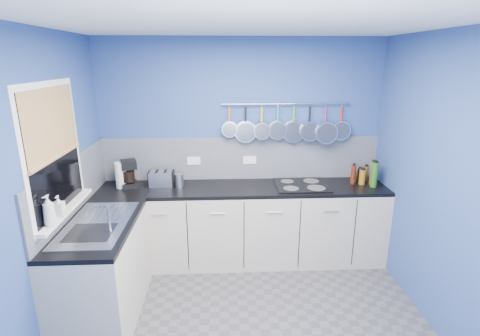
{
  "coord_description": "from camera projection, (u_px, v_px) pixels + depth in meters",
  "views": [
    {
      "loc": [
        -0.22,
        -2.65,
        2.26
      ],
      "look_at": [
        -0.05,
        0.75,
        1.25
      ],
      "focal_mm": 27.5,
      "sensor_mm": 36.0,
      "label": 1
    }
  ],
  "objects": [
    {
      "name": "floor",
      "position": [
        250.0,
        331.0,
        3.19
      ],
      "size": [
        3.2,
        3.0,
        0.02
      ],
      "primitive_type": "cube",
      "color": "#47474C",
      "rests_on": "ground"
    },
    {
      "name": "ceiling",
      "position": [
        253.0,
        21.0,
        2.47
      ],
      "size": [
        3.2,
        3.0,
        0.02
      ],
      "primitive_type": "cube",
      "color": "white",
      "rests_on": "ground"
    },
    {
      "name": "wall_back",
      "position": [
        241.0,
        149.0,
        4.28
      ],
      "size": [
        3.2,
        0.02,
        2.5
      ],
      "primitive_type": "cube",
      "color": "#2B4686",
      "rests_on": "ground"
    },
    {
      "name": "wall_left",
      "position": [
        38.0,
        199.0,
        2.76
      ],
      "size": [
        0.02,
        3.0,
        2.5
      ],
      "primitive_type": "cube",
      "color": "#2B4686",
      "rests_on": "ground"
    },
    {
      "name": "wall_right",
      "position": [
        454.0,
        192.0,
        2.91
      ],
      "size": [
        0.02,
        3.0,
        2.5
      ],
      "primitive_type": "cube",
      "color": "#2B4686",
      "rests_on": "ground"
    },
    {
      "name": "backsplash_back",
      "position": [
        241.0,
        158.0,
        4.29
      ],
      "size": [
        3.2,
        0.02,
        0.5
      ],
      "primitive_type": "cube",
      "color": "gray",
      "rests_on": "wall_back"
    },
    {
      "name": "backsplash_left",
      "position": [
        73.0,
        185.0,
        3.36
      ],
      "size": [
        0.02,
        1.8,
        0.5
      ],
      "primitive_type": "cube",
      "color": "gray",
      "rests_on": "wall_left"
    },
    {
      "name": "cabinet_run_back",
      "position": [
        242.0,
        225.0,
        4.22
      ],
      "size": [
        3.2,
        0.6,
        0.86
      ],
      "primitive_type": "cube",
      "color": "#B8AE9B",
      "rests_on": "ground"
    },
    {
      "name": "worktop_back",
      "position": [
        242.0,
        188.0,
        4.09
      ],
      "size": [
        3.2,
        0.6,
        0.04
      ],
      "primitive_type": "cube",
      "color": "black",
      "rests_on": "cabinet_run_back"
    },
    {
      "name": "cabinet_run_left",
      "position": [
        103.0,
        272.0,
        3.29
      ],
      "size": [
        0.6,
        1.2,
        0.86
      ],
      "primitive_type": "cube",
      "color": "#B8AE9B",
      "rests_on": "ground"
    },
    {
      "name": "worktop_left",
      "position": [
        98.0,
        226.0,
        3.16
      ],
      "size": [
        0.6,
        1.2,
        0.04
      ],
      "primitive_type": "cube",
      "color": "black",
      "rests_on": "cabinet_run_left"
    },
    {
      "name": "window_frame",
      "position": [
        54.0,
        151.0,
        2.96
      ],
      "size": [
        0.01,
        1.0,
        1.1
      ],
      "primitive_type": "cube",
      "color": "white",
      "rests_on": "wall_left"
    },
    {
      "name": "window_glass",
      "position": [
        55.0,
        151.0,
        2.96
      ],
      "size": [
        0.01,
        0.9,
        1.0
      ],
      "primitive_type": "cube",
      "color": "black",
      "rests_on": "wall_left"
    },
    {
      "name": "bamboo_blind",
      "position": [
        52.0,
        123.0,
        2.9
      ],
      "size": [
        0.01,
        0.9,
        0.55
      ],
      "primitive_type": "cube",
      "color": "tan",
      "rests_on": "wall_left"
    },
    {
      "name": "window_sill",
      "position": [
        66.0,
        210.0,
        3.11
      ],
      "size": [
        0.1,
        0.98,
        0.03
      ],
      "primitive_type": "cube",
      "color": "white",
      "rests_on": "wall_left"
    },
    {
      "name": "sink_unit",
      "position": [
        98.0,
        223.0,
        3.16
      ],
      "size": [
        0.5,
        0.95,
        0.01
      ],
      "primitive_type": "cube",
      "color": "silver",
      "rests_on": "worktop_left"
    },
    {
      "name": "mixer_tap",
      "position": [
        109.0,
        218.0,
        2.96
      ],
      "size": [
        0.12,
        0.08,
        0.26
      ],
      "primitive_type": null,
      "color": "silver",
      "rests_on": "worktop_left"
    },
    {
      "name": "socket_left",
      "position": [
        194.0,
        161.0,
        4.25
      ],
      "size": [
        0.15,
        0.01,
        0.09
      ],
      "primitive_type": "cube",
      "color": "white",
      "rests_on": "backsplash_back"
    },
    {
      "name": "socket_right",
      "position": [
        250.0,
        160.0,
        4.28
      ],
      "size": [
        0.15,
        0.01,
        0.09
      ],
      "primitive_type": "cube",
      "color": "white",
      "rests_on": "backsplash_back"
    },
    {
      "name": "pot_rail",
      "position": [
        286.0,
        104.0,
        4.09
      ],
      "size": [
        1.45,
        0.02,
        0.02
      ],
      "primitive_type": "cylinder",
      "rotation": [
        0.0,
        1.57,
        0.0
      ],
      "color": "silver",
      "rests_on": "wall_back"
    },
    {
      "name": "soap_bottle_a",
      "position": [
        49.0,
        210.0,
        2.76
      ],
      "size": [
        0.11,
        0.11,
        0.24
      ],
      "primitive_type": "imported",
      "rotation": [
        0.0,
        0.0,
        -0.24
      ],
      "color": "white",
      "rests_on": "window_sill"
    },
    {
      "name": "soap_bottle_b",
      "position": [
        59.0,
        206.0,
        2.93
      ],
      "size": [
        0.08,
        0.08,
        0.17
      ],
      "primitive_type": "imported",
      "rotation": [
        0.0,
        0.0,
        0.05
      ],
      "color": "white",
      "rests_on": "window_sill"
    },
    {
      "name": "paper_towel",
      "position": [
        121.0,
        175.0,
        4.02
      ],
      "size": [
        0.15,
        0.15,
        0.28
      ],
      "primitive_type": "cylinder",
      "rotation": [
        0.0,
        0.0,
        0.23
      ],
      "color": "white",
      "rests_on": "worktop_back"
    },
    {
      "name": "coffee_maker",
      "position": [
        129.0,
        174.0,
        4.03
      ],
      "size": [
        0.22,
        0.23,
        0.3
      ],
      "primitive_type": null,
      "rotation": [
        0.0,
        0.0,
        0.34
      ],
      "color": "black",
      "rests_on": "worktop_back"
    },
    {
      "name": "toaster",
      "position": [
        162.0,
        179.0,
        4.08
      ],
      "size": [
        0.26,
        0.15,
        0.17
      ],
      "primitive_type": "cube",
      "rotation": [
        0.0,
        0.0,
        0.01
      ],
      "color": "silver",
      "rests_on": "worktop_back"
    },
    {
      "name": "canister",
      "position": [
        179.0,
        180.0,
        4.06
      ],
      "size": [
        0.12,
        0.12,
        0.14
      ],
      "primitive_type": "cylinder",
      "rotation": [
        0.0,
        0.0,
        0.28
      ],
      "color": "silver",
      "rests_on": "worktop_back"
    },
    {
      "name": "hob",
      "position": [
        301.0,
        185.0,
        4.11
      ],
      "size": [
        0.58,
        0.51,
        0.01
      ],
      "primitive_type": "cube",
      "color": "black",
      "rests_on": "worktop_back"
    },
    {
      "name": "pan_0",
      "position": [
        229.0,
        121.0,
        4.11
      ],
      "size": [
        0.18,
        0.07,
        0.37
      ],
      "primitive_type": null,
      "color": "silver",
      "rests_on": "pot_rail"
    },
    {
      "name": "pan_1",
      "position": [
        246.0,
        124.0,
        4.12
      ],
      "size": [
        0.24,
        0.05,
        0.43
      ],
      "primitive_type": null,
      "color": "silver",
      "rests_on": "pot_rail"
    },
    {
      "name": "pan_2",
      "position": [
        262.0,
        121.0,
        4.13
      ],
      "size": [
        0.19,
        0.12,
        0.38
      ],
      "primitive_type": null,
      "color": "silver",
      "rests_on": "pot_rail"
    },
    {
      "name": "pan_3",
      "position": [
        278.0,
        122.0,
        4.14
      ],
      "size": [
        0.21,
        0.06,
        0.4
      ],
      "primitive_type": null,
      "color": "silver",
      "rests_on": "pot_rail"
    },
    {
      "name": "pan_4",
      "position": [
        294.0,
        124.0,
        4.15
      ],
      "size": [
        0.25,
        0.05,
        0.44
      ],
      "primitive_type": null,
      "color": "silver",
      "rests_on": "pot_rail"
    },
    {
      "name": "pan_5",
      "position": [
        309.0,
        122.0,
        4.16
      ],
      "size": [
        0.23,
        0.1,
        0.42
      ],
      "primitive_type": null,
      "color": "silver",
      "rests_on": "pot_rail"
    },
    {
      "name": "pan_6",
      "position": [
        325.0,
        123.0,
        4.17
      ],
      "size": [
        0.25,
        0.13,
        0.44
      ],
      "primitive_type": null,
      "color": "silver",
      "rests_on": "pot_rail"
    },
    {
      "name": "pan_7",
      "position": [
        341.0,
        122.0,
        4.17
      ],
      "size": [
        0.22,
        0.07,
        0.41
      ],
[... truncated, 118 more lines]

